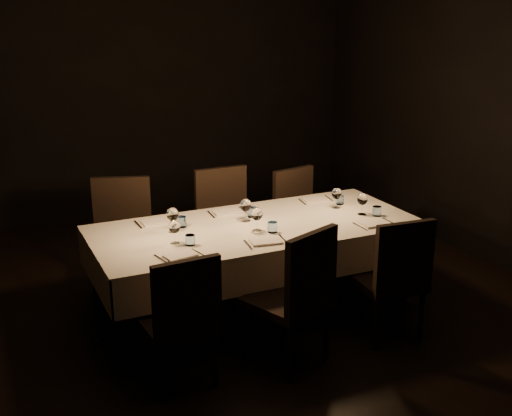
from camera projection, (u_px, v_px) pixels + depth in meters
name	position (u px, v px, depth m)	size (l,w,h in m)	color
room	(256.00, 131.00, 4.73)	(5.01, 6.01, 3.01)	black
dining_table	(256.00, 234.00, 4.97)	(2.52, 1.12, 0.76)	black
chair_near_left	(181.00, 316.00, 4.04)	(0.47, 0.47, 0.92)	black
place_setting_near_left	(180.00, 238.00, 4.47)	(0.33, 0.40, 0.17)	white
chair_near_center	(296.00, 292.00, 4.29)	(0.62, 0.62, 1.00)	black
place_setting_near_center	(263.00, 225.00, 4.72)	(0.34, 0.40, 0.18)	white
chair_near_right	(394.00, 274.00, 4.64)	(0.49, 0.49, 0.95)	black
place_setting_near_right	(370.00, 209.00, 5.10)	(0.32, 0.40, 0.18)	white
chair_far_left	(122.00, 234.00, 5.38)	(0.62, 0.62, 1.01)	black
place_setting_far_left	(170.00, 219.00, 4.87)	(0.34, 0.41, 0.19)	white
chair_far_center	(226.00, 221.00, 5.72)	(0.49, 0.49, 1.01)	black
place_setting_far_center	(241.00, 209.00, 5.11)	(0.33, 0.41, 0.18)	white
chair_far_right	(300.00, 214.00, 6.00)	(0.53, 0.53, 0.94)	black
place_setting_far_right	(331.00, 197.00, 5.44)	(0.32, 0.40, 0.17)	white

